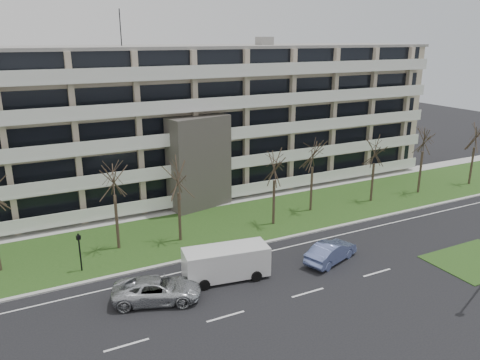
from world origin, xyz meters
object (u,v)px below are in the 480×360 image
silver_pickup (157,290)px  blue_sedan (331,252)px  white_van (227,260)px  pedestrian_signal (79,247)px

silver_pickup → blue_sedan: (13.23, -0.64, 0.01)m
white_van → pedestrian_signal: size_ratio=2.10×
silver_pickup → blue_sedan: blue_sedan is taller
silver_pickup → white_van: (5.24, 0.62, 0.59)m
silver_pickup → blue_sedan: bearing=-72.8°
blue_sedan → pedestrian_signal: 18.27m
silver_pickup → pedestrian_signal: size_ratio=1.90×
silver_pickup → white_van: white_van is taller
blue_sedan → white_van: 8.11m
silver_pickup → blue_sedan: 13.24m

